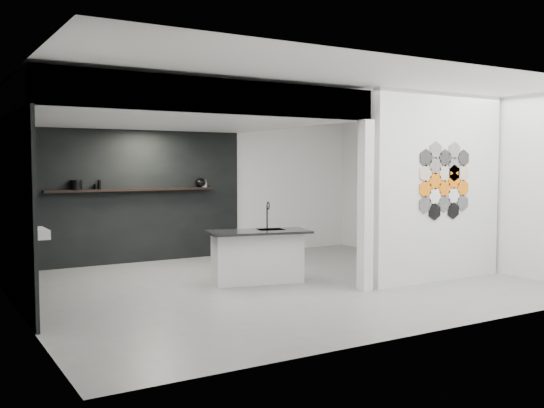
{
  "coord_description": "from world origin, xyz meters",
  "views": [
    {
      "loc": [
        -4.55,
        -7.46,
        1.74
      ],
      "look_at": [
        0.1,
        0.3,
        1.15
      ],
      "focal_mm": 40.0,
      "sensor_mm": 36.0,
      "label": 1
    }
  ],
  "objects": [
    {
      "name": "floor",
      "position": [
        0.0,
        0.0,
        -0.01
      ],
      "size": [
        7.0,
        6.0,
        0.01
      ],
      "primitive_type": "cube",
      "color": "slate"
    },
    {
      "name": "partition_panel",
      "position": [
        2.23,
        -1.0,
        1.4
      ],
      "size": [
        2.45,
        0.15,
        2.8
      ],
      "primitive_type": "cube",
      "color": "silver",
      "rests_on": "floor"
    },
    {
      "name": "bay_clad_back",
      "position": [
        -1.3,
        2.97,
        1.18
      ],
      "size": [
        4.4,
        0.04,
        2.35
      ],
      "primitive_type": "cube",
      "color": "black",
      "rests_on": "floor"
    },
    {
      "name": "bay_clad_left",
      "position": [
        -3.47,
        1.0,
        1.18
      ],
      "size": [
        0.04,
        4.0,
        2.35
      ],
      "primitive_type": "cube",
      "color": "black",
      "rests_on": "floor"
    },
    {
      "name": "bulkhead",
      "position": [
        -1.3,
        1.0,
        2.55
      ],
      "size": [
        4.4,
        4.0,
        0.4
      ],
      "primitive_type": "cube",
      "color": "silver",
      "rests_on": "corner_column"
    },
    {
      "name": "corner_column",
      "position": [
        0.82,
        -1.0,
        1.18
      ],
      "size": [
        0.16,
        0.16,
        2.35
      ],
      "primitive_type": "cube",
      "color": "silver",
      "rests_on": "floor"
    },
    {
      "name": "fascia_beam",
      "position": [
        -1.3,
        -0.92,
        2.55
      ],
      "size": [
        4.4,
        0.16,
        0.4
      ],
      "primitive_type": "cube",
      "color": "silver",
      "rests_on": "corner_column"
    },
    {
      "name": "wall_basin",
      "position": [
        -3.24,
        0.8,
        0.85
      ],
      "size": [
        0.4,
        0.6,
        0.12
      ],
      "primitive_type": "cube",
      "color": "silver",
      "rests_on": "bay_clad_left"
    },
    {
      "name": "display_shelf",
      "position": [
        -1.2,
        2.87,
        1.3
      ],
      "size": [
        3.0,
        0.15,
        0.04
      ],
      "primitive_type": "cube",
      "color": "black",
      "rests_on": "bay_clad_back"
    },
    {
      "name": "kitchen_island",
      "position": [
        -0.19,
        0.23,
        0.4
      ],
      "size": [
        1.58,
        0.97,
        1.19
      ],
      "rotation": [
        0.0,
        0.0,
        -0.23
      ],
      "color": "silver",
      "rests_on": "floor"
    },
    {
      "name": "stockpot",
      "position": [
        -2.17,
        2.87,
        1.4
      ],
      "size": [
        0.2,
        0.2,
        0.16
      ],
      "primitive_type": "cylinder",
      "rotation": [
        0.0,
        0.0,
        0.0
      ],
      "color": "black",
      "rests_on": "display_shelf"
    },
    {
      "name": "kettle",
      "position": [
        0.09,
        2.87,
        1.41
      ],
      "size": [
        0.21,
        0.21,
        0.17
      ],
      "primitive_type": "ellipsoid",
      "rotation": [
        0.0,
        0.0,
        -0.03
      ],
      "color": "black",
      "rests_on": "display_shelf"
    },
    {
      "name": "glass_bowl",
      "position": [
        0.15,
        2.87,
        1.37
      ],
      "size": [
        0.17,
        0.17,
        0.09
      ],
      "primitive_type": "cylinder",
      "rotation": [
        0.0,
        0.0,
        0.41
      ],
      "color": "gray",
      "rests_on": "display_shelf"
    },
    {
      "name": "glass_vase",
      "position": [
        0.15,
        2.87,
        1.39
      ],
      "size": [
        0.12,
        0.12,
        0.14
      ],
      "primitive_type": "cylinder",
      "rotation": [
        0.0,
        0.0,
        0.33
      ],
      "color": "gray",
      "rests_on": "display_shelf"
    },
    {
      "name": "bottle_dark",
      "position": [
        -1.79,
        2.87,
        1.4
      ],
      "size": [
        0.08,
        0.08,
        0.16
      ],
      "primitive_type": "cylinder",
      "rotation": [
        0.0,
        0.0,
        0.31
      ],
      "color": "black",
      "rests_on": "display_shelf"
    },
    {
      "name": "utensil_cup",
      "position": [
        -1.85,
        2.87,
        1.36
      ],
      "size": [
        0.09,
        0.09,
        0.09
      ],
      "primitive_type": "cylinder",
      "rotation": [
        0.0,
        0.0,
        -0.39
      ],
      "color": "black",
      "rests_on": "display_shelf"
    },
    {
      "name": "hex_tile_cluster",
      "position": [
        2.26,
        -1.09,
        1.5
      ],
      "size": [
        1.04,
        0.02,
        1.16
      ],
      "color": "black",
      "rests_on": "partition_panel"
    }
  ]
}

